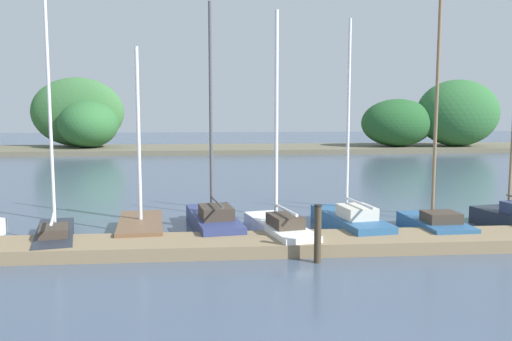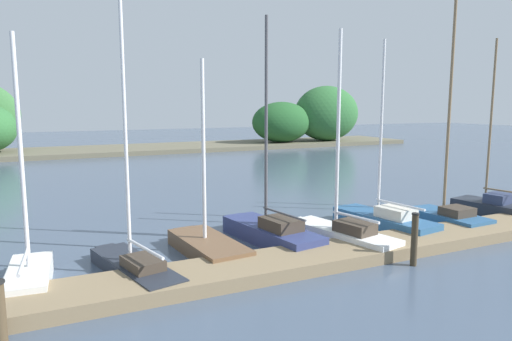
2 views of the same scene
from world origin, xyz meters
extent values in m
cube|color=#847051|center=(0.00, 8.87, 0.17)|extent=(21.39, 1.80, 0.35)
cube|color=#66604C|center=(0.00, 42.44, 0.20)|extent=(57.12, 8.00, 0.40)
ellipsoid|color=#235628|center=(14.44, 41.41, 2.53)|extent=(6.55, 4.65, 4.26)
ellipsoid|color=#2D6633|center=(19.99, 41.29, 3.40)|extent=(7.53, 5.31, 6.00)
ellipsoid|color=#386B38|center=(-14.26, 44.29, 3.50)|extent=(8.28, 3.20, 6.19)
ellipsoid|color=#2D6633|center=(-12.94, 42.50, 2.45)|extent=(5.11, 5.73, 4.09)
cube|color=#232833|center=(-6.85, 10.01, 0.19)|extent=(1.85, 3.91, 0.38)
cube|color=#232833|center=(-7.24, 11.67, 0.17)|extent=(0.75, 1.05, 0.33)
cube|color=#3D3328|center=(-6.74, 9.55, 0.51)|extent=(0.99, 1.28, 0.25)
cylinder|color=silver|center=(-6.91, 10.29, 3.72)|extent=(0.09, 0.09, 6.68)
cylinder|color=silver|center=(-6.71, 9.43, 0.92)|extent=(0.53, 1.93, 0.08)
cube|color=brown|center=(-4.54, 10.89, 0.23)|extent=(1.62, 3.46, 0.46)
cube|color=brown|center=(-4.68, 12.39, 0.21)|extent=(0.80, 0.90, 0.39)
cylinder|color=silver|center=(-4.56, 11.14, 3.09)|extent=(0.11, 0.11, 5.25)
cube|color=navy|center=(-2.32, 11.15, 0.28)|extent=(1.87, 4.18, 0.56)
cube|color=navy|center=(-2.61, 12.94, 0.25)|extent=(0.83, 1.11, 0.47)
cube|color=#3D3328|center=(-2.24, 10.65, 0.74)|extent=(1.11, 1.34, 0.36)
cylinder|color=#4C4C51|center=(-2.36, 11.45, 3.84)|extent=(0.10, 0.10, 6.57)
cylinder|color=#4C4C51|center=(-2.22, 10.53, 1.08)|extent=(0.40, 2.06, 0.07)
cube|color=white|center=(-0.39, 9.99, 0.26)|extent=(1.87, 4.01, 0.51)
cube|color=white|center=(-0.77, 11.69, 0.23)|extent=(0.77, 1.07, 0.44)
cube|color=#3D3328|center=(-0.28, 9.51, 0.68)|extent=(1.02, 1.31, 0.33)
cylinder|color=silver|center=(-0.45, 10.27, 3.60)|extent=(0.11, 0.11, 6.17)
cylinder|color=silver|center=(-0.28, 9.50, 1.01)|extent=(0.47, 1.74, 0.09)
cube|color=#285684|center=(1.95, 10.76, 0.28)|extent=(1.80, 4.03, 0.56)
cube|color=#285684|center=(1.69, 12.49, 0.25)|extent=(0.81, 1.06, 0.48)
cube|color=beige|center=(2.03, 10.28, 0.74)|extent=(1.08, 1.29, 0.36)
cylinder|color=silver|center=(1.91, 11.05, 3.59)|extent=(0.09, 0.09, 6.05)
cylinder|color=silver|center=(2.05, 10.14, 1.05)|extent=(0.39, 2.01, 0.08)
cube|color=#285684|center=(4.50, 10.25, 0.24)|extent=(1.43, 2.99, 0.47)
cube|color=#285684|center=(4.44, 11.57, 0.21)|extent=(0.75, 0.76, 0.40)
cube|color=#3D3328|center=(4.51, 9.88, 0.62)|extent=(1.02, 0.92, 0.31)
cylinder|color=#7F6647|center=(4.49, 10.47, 4.34)|extent=(0.11, 0.11, 7.74)
cube|color=#232833|center=(7.25, 10.68, 0.29)|extent=(1.74, 2.79, 0.57)
cube|color=#232833|center=(7.03, 11.83, 0.26)|extent=(0.81, 0.77, 0.49)
cylinder|color=#3D3323|center=(0.27, 7.60, 0.72)|extent=(0.18, 0.18, 1.44)
cylinder|color=black|center=(0.27, 7.60, 1.46)|extent=(0.21, 0.21, 0.04)
camera|label=1|loc=(-2.42, -5.33, 3.90)|focal=37.43mm
camera|label=2|loc=(-8.90, -1.63, 4.43)|focal=32.41mm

